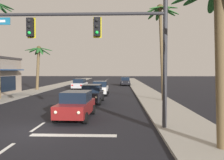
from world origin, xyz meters
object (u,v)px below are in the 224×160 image
Objects in this scene: palm_left_third at (38,59)px; palm_right_second at (161,28)px; sedan_parked_nearest_kerb at (125,81)px; sedan_fifth_in_queue at (100,88)px; sedan_oncoming_far at (80,84)px; sedan_lead_at_stop_bar at (76,105)px; sedan_third_in_queue at (92,94)px; traffic_signal_mast at (98,37)px; palm_right_nearest at (220,28)px.

palm_right_second reaches higher than palm_left_third.
palm_right_second reaches higher than sedan_parked_nearest_kerb.
palm_left_third reaches higher than sedan_fifth_in_queue.
palm_right_second is (15.93, -11.73, 2.33)m from palm_left_third.
sedan_parked_nearest_kerb is at bearing 53.33° from sedan_oncoming_far.
sedan_parked_nearest_kerb is 0.68× the size of palm_left_third.
palm_right_second is (6.56, 7.94, 6.18)m from sedan_lead_at_stop_bar.
sedan_third_in_queue is 16.37m from palm_left_third.
traffic_signal_mast is 1.11× the size of palm_right_second.
palm_right_nearest is 0.69× the size of palm_right_second.
sedan_lead_at_stop_bar is 6.91m from sedan_third_in_queue.
palm_right_second is at bearing -36.35° from palm_left_third.
sedan_lead_at_stop_bar is 22.12m from palm_left_third.
sedan_parked_nearest_kerb is at bearing 79.21° from sedan_fifth_in_queue.
sedan_oncoming_far is 0.68× the size of palm_left_third.
sedan_lead_at_stop_bar is 1.01× the size of sedan_fifth_in_queue.
sedan_fifth_in_queue is at bearing 94.66° from traffic_signal_mast.
sedan_fifth_in_queue is 11.94m from palm_left_third.
sedan_oncoming_far is 12.35m from sedan_parked_nearest_kerb.
palm_right_second is (6.25, -5.89, 6.18)m from sedan_fifth_in_queue.
traffic_signal_mast is at bearing -58.54° from sedan_lead_at_stop_bar.
palm_right_second is at bearing 50.43° from sedan_lead_at_stop_bar.
palm_left_third reaches higher than sedan_parked_nearest_kerb.
sedan_third_in_queue and sedan_fifth_in_queue have the same top height.
sedan_oncoming_far is (-3.78, 15.04, 0.00)m from sedan_third_in_queue.
palm_right_second reaches higher than traffic_signal_mast.
palm_right_nearest reaches higher than sedan_fifth_in_queue.
sedan_third_in_queue is 6.91m from sedan_fifth_in_queue.
palm_left_third is 0.72× the size of palm_right_second.
palm_left_third is at bearing 121.66° from palm_right_nearest.
palm_left_third is at bearing 126.74° from sedan_third_in_queue.
traffic_signal_mast is at bearing -85.34° from sedan_fifth_in_queue.
sedan_lead_at_stop_bar is at bearing -91.20° from sedan_third_in_queue.
traffic_signal_mast is 25.50m from sedan_oncoming_far.
palm_right_nearest is (6.32, -5.79, 3.67)m from sedan_lead_at_stop_bar.
sedan_parked_nearest_kerb is 18.32m from palm_left_third.
traffic_signal_mast reaches higher than sedan_parked_nearest_kerb.
sedan_lead_at_stop_bar is at bearing 137.52° from palm_right_nearest.
sedan_parked_nearest_kerb is at bearing 81.80° from sedan_third_in_queue.
traffic_signal_mast is 4.96m from sedan_lead_at_stop_bar.
palm_left_third is 1.04× the size of palm_right_nearest.
palm_left_third reaches higher than sedan_third_in_queue.
sedan_lead_at_stop_bar is 0.49× the size of palm_right_second.
sedan_fifth_in_queue is at bearing 136.73° from palm_right_second.
palm_right_nearest is (6.18, -12.70, 3.67)m from sedan_third_in_queue.
palm_right_second is (10.19, -14.02, 6.18)m from sedan_oncoming_far.
sedan_fifth_in_queue is at bearing 107.06° from palm_right_nearest.
traffic_signal_mast is 2.29× the size of sedan_lead_at_stop_bar.
sedan_parked_nearest_kerb is (7.37, 9.91, 0.00)m from sedan_oncoming_far.
palm_right_nearest is at bearing -58.34° from palm_left_third.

